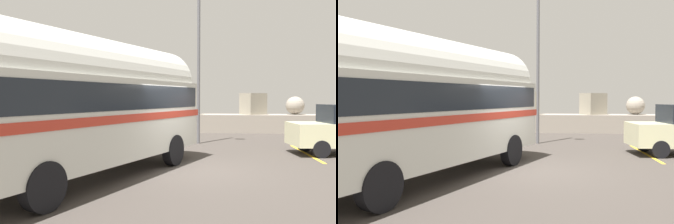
% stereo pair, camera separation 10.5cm
% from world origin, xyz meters
% --- Properties ---
extents(ground, '(32.00, 26.00, 0.02)m').
position_xyz_m(ground, '(0.00, 0.00, 0.01)').
color(ground, '#3D3733').
extents(breakwater, '(31.36, 2.19, 2.50)m').
position_xyz_m(breakwater, '(0.33, 11.82, 0.75)').
color(breakwater, gray).
rests_on(breakwater, ground).
extents(vintage_coach, '(5.54, 8.84, 3.70)m').
position_xyz_m(vintage_coach, '(-2.47, -1.36, 2.05)').
color(vintage_coach, black).
rests_on(vintage_coach, ground).
extents(lamp_post, '(0.68, 0.70, 7.34)m').
position_xyz_m(lamp_post, '(0.31, 5.99, 4.09)').
color(lamp_post, '#5B5B60').
rests_on(lamp_post, ground).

